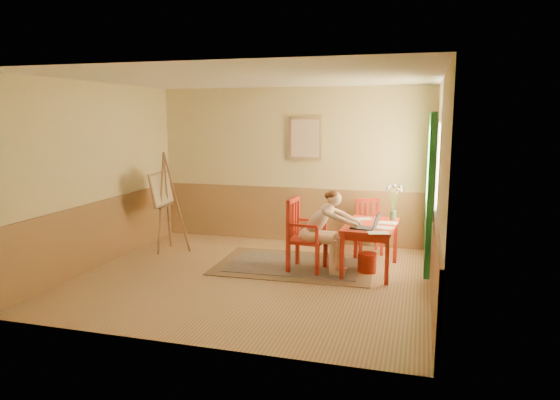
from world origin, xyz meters
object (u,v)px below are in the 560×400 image
(chair_back, at_px, (369,226))
(figure, at_px, (323,227))
(chair_left, at_px, (304,235))
(table, at_px, (371,230))
(laptop, at_px, (367,226))
(easel, at_px, (163,193))

(chair_back, xyz_separation_m, figure, (-0.53, -1.33, 0.24))
(chair_left, height_order, chair_back, chair_left)
(table, xyz_separation_m, chair_back, (-0.14, 1.07, -0.18))
(figure, xyz_separation_m, laptop, (0.65, -0.09, 0.08))
(table, xyz_separation_m, easel, (-3.52, 0.23, 0.38))
(laptop, bearing_deg, chair_left, 172.77)
(figure, height_order, laptop, figure)
(table, relative_size, chair_left, 1.13)
(chair_left, relative_size, easel, 0.64)
(table, relative_size, easel, 0.72)
(figure, bearing_deg, laptop, -7.62)
(table, xyz_separation_m, chair_left, (-0.96, -0.23, -0.08))
(figure, distance_m, laptop, 0.66)
(chair_left, bearing_deg, easel, 169.79)
(table, bearing_deg, figure, -158.65)
(figure, relative_size, easel, 0.73)
(chair_left, distance_m, laptop, 0.98)
(chair_left, height_order, easel, easel)
(chair_back, bearing_deg, laptop, -85.17)
(laptop, bearing_deg, easel, 170.59)
(laptop, relative_size, easel, 0.25)
(chair_left, xyz_separation_m, chair_back, (0.83, 1.30, -0.10))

